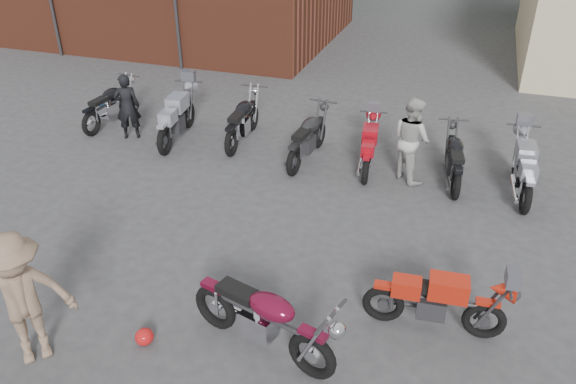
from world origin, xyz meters
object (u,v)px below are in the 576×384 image
(person_dark, at_px, (127,107))
(row_bike_0, at_px, (110,103))
(row_bike_4, at_px, (369,145))
(row_bike_6, at_px, (524,166))
(row_bike_1, at_px, (176,115))
(row_bike_2, at_px, (243,118))
(helmet, at_px, (144,337))
(row_bike_5, at_px, (454,156))
(vintage_motorcycle, at_px, (264,315))
(person_light, at_px, (411,139))
(person_tan, at_px, (21,300))
(row_bike_3, at_px, (308,135))
(sportbike, at_px, (438,299))

(person_dark, bearing_deg, row_bike_0, -59.80)
(row_bike_4, bearing_deg, row_bike_6, -98.80)
(row_bike_1, bearing_deg, row_bike_2, -83.80)
(helmet, distance_m, row_bike_5, 6.96)
(helmet, relative_size, row_bike_1, 0.12)
(person_dark, xyz_separation_m, row_bike_1, (1.12, 0.25, -0.15))
(person_dark, distance_m, row_bike_2, 2.69)
(row_bike_0, distance_m, row_bike_4, 6.53)
(vintage_motorcycle, relative_size, person_light, 1.23)
(row_bike_2, bearing_deg, row_bike_4, -100.93)
(person_tan, relative_size, row_bike_1, 0.88)
(row_bike_0, height_order, row_bike_1, row_bike_1)
(row_bike_2, bearing_deg, row_bike_5, -98.45)
(person_dark, bearing_deg, vintage_motorcycle, 106.76)
(row_bike_2, relative_size, row_bike_5, 1.06)
(row_bike_3, bearing_deg, row_bike_4, -83.68)
(row_bike_2, bearing_deg, row_bike_0, 88.00)
(row_bike_5, bearing_deg, person_tan, 135.25)
(row_bike_1, xyz_separation_m, row_bike_4, (4.52, -0.01, -0.09))
(helmet, relative_size, person_light, 0.14)
(row_bike_1, bearing_deg, row_bike_4, -98.27)
(person_light, bearing_deg, helmet, 107.84)
(vintage_motorcycle, relative_size, row_bike_6, 1.05)
(helmet, distance_m, person_dark, 6.97)
(person_tan, distance_m, row_bike_0, 7.80)
(row_bike_3, relative_size, row_bike_5, 1.05)
(person_light, relative_size, row_bike_1, 0.81)
(person_tan, relative_size, row_bike_0, 0.97)
(sportbike, relative_size, row_bike_3, 0.91)
(person_dark, distance_m, row_bike_5, 7.37)
(row_bike_4, bearing_deg, row_bike_2, 75.51)
(person_dark, relative_size, row_bike_0, 0.80)
(helmet, relative_size, person_dark, 0.16)
(person_tan, bearing_deg, person_dark, 66.11)
(person_dark, bearing_deg, helmet, 95.28)
(sportbike, bearing_deg, row_bike_2, 130.72)
(person_light, relative_size, row_bike_0, 0.90)
(row_bike_3, bearing_deg, sportbike, -139.98)
(row_bike_6, bearing_deg, row_bike_2, 80.92)
(helmet, height_order, row_bike_3, row_bike_3)
(row_bike_2, distance_m, row_bike_5, 4.77)
(person_tan, xyz_separation_m, row_bike_3, (1.68, 6.61, -0.36))
(helmet, height_order, person_dark, person_dark)
(row_bike_2, bearing_deg, row_bike_3, -107.90)
(person_tan, bearing_deg, row_bike_2, 43.96)
(sportbike, height_order, row_bike_6, row_bike_6)
(vintage_motorcycle, bearing_deg, sportbike, 44.32)
(sportbike, relative_size, row_bike_0, 0.95)
(row_bike_5, bearing_deg, helmet, 140.34)
(helmet, bearing_deg, person_tan, -152.09)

